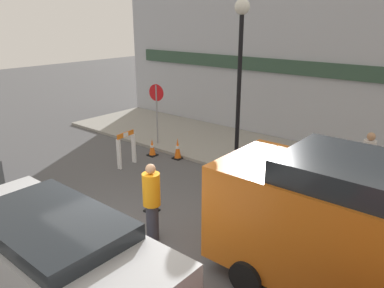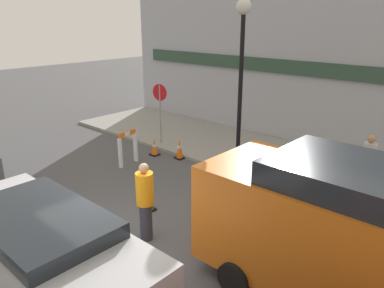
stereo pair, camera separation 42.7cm
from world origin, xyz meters
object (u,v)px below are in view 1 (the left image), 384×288
object	(u,v)px
parked_car_1	(55,256)
work_van	(371,233)
streetlamp_post	(240,62)
person_pedestrian	(367,163)
stop_sign	(157,104)
person_worker	(152,200)

from	to	relation	value
parked_car_1	work_van	distance (m)	4.92
parked_car_1	streetlamp_post	bearing A→B (deg)	99.83
person_pedestrian	streetlamp_post	bearing A→B (deg)	-34.69
stop_sign	work_van	size ratio (longest dim) A/B	0.42
work_van	streetlamp_post	bearing A→B (deg)	142.14
person_pedestrian	work_van	world-z (taller)	work_van
person_worker	stop_sign	bearing A→B (deg)	13.61
person_worker	parked_car_1	distance (m)	2.31
person_worker	work_van	size ratio (longest dim) A/B	0.34
person_pedestrian	work_van	distance (m)	4.00
parked_car_1	work_van	bearing A→B (deg)	40.02
person_worker	parked_car_1	size ratio (longest dim) A/B	0.38
streetlamp_post	work_van	distance (m)	6.58
person_worker	work_van	distance (m)	4.07
person_worker	person_pedestrian	bearing A→B (deg)	-61.54
streetlamp_post	parked_car_1	world-z (taller)	streetlamp_post
streetlamp_post	parked_car_1	distance (m)	7.49
person_pedestrian	work_van	bearing A→B (deg)	71.88
person_pedestrian	parked_car_1	xyz separation A→B (m)	(-2.65, -6.98, -0.12)
work_van	person_worker	bearing A→B (deg)	-167.92
parked_car_1	work_van	world-z (taller)	work_van
person_pedestrian	work_van	size ratio (longest dim) A/B	0.34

